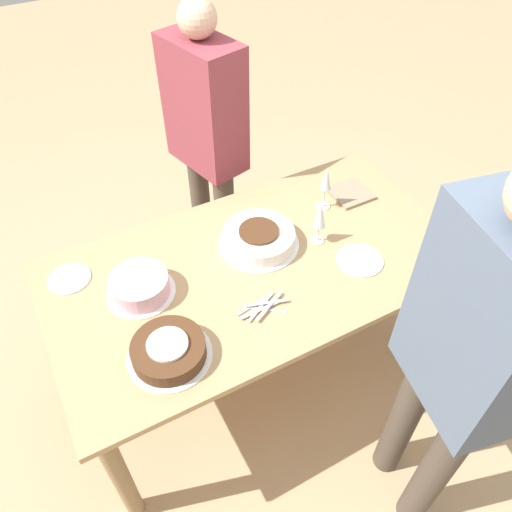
{
  "coord_description": "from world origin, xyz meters",
  "views": [
    {
      "loc": [
        -0.67,
        -1.25,
        2.24
      ],
      "look_at": [
        0.0,
        0.0,
        0.8
      ],
      "focal_mm": 35.0,
      "sensor_mm": 36.0,
      "label": 1
    }
  ],
  "objects_px": {
    "cake_front_chocolate": "(169,350)",
    "cake_back_decorated": "(140,286)",
    "wine_glass_near": "(321,217)",
    "person_watching": "(206,130)",
    "person_cutting": "(468,352)",
    "cake_center_white": "(259,238)",
    "wine_glass_far": "(326,181)"
  },
  "relations": [
    {
      "from": "cake_center_white",
      "to": "wine_glass_far",
      "type": "xyz_separation_m",
      "value": [
        0.38,
        0.08,
        0.11
      ]
    },
    {
      "from": "person_watching",
      "to": "person_cutting",
      "type": "bearing_deg",
      "value": -10.02
    },
    {
      "from": "cake_back_decorated",
      "to": "wine_glass_near",
      "type": "height_order",
      "value": "wine_glass_near"
    },
    {
      "from": "wine_glass_near",
      "to": "wine_glass_far",
      "type": "bearing_deg",
      "value": 50.87
    },
    {
      "from": "cake_back_decorated",
      "to": "wine_glass_near",
      "type": "xyz_separation_m",
      "value": [
        0.77,
        -0.08,
        0.1
      ]
    },
    {
      "from": "wine_glass_far",
      "to": "cake_center_white",
      "type": "bearing_deg",
      "value": -168.29
    },
    {
      "from": "wine_glass_near",
      "to": "cake_back_decorated",
      "type": "bearing_deg",
      "value": 173.93
    },
    {
      "from": "wine_glass_near",
      "to": "person_watching",
      "type": "xyz_separation_m",
      "value": [
        -0.17,
        0.77,
        0.04
      ]
    },
    {
      "from": "cake_center_white",
      "to": "wine_glass_near",
      "type": "bearing_deg",
      "value": -24.09
    },
    {
      "from": "cake_back_decorated",
      "to": "person_cutting",
      "type": "xyz_separation_m",
      "value": [
        0.72,
        -0.9,
        0.23
      ]
    },
    {
      "from": "cake_front_chocolate",
      "to": "cake_back_decorated",
      "type": "height_order",
      "value": "cake_back_decorated"
    },
    {
      "from": "wine_glass_near",
      "to": "person_watching",
      "type": "height_order",
      "value": "person_watching"
    },
    {
      "from": "cake_center_white",
      "to": "person_cutting",
      "type": "bearing_deg",
      "value": -78.82
    },
    {
      "from": "cake_center_white",
      "to": "cake_front_chocolate",
      "type": "distance_m",
      "value": 0.64
    },
    {
      "from": "cake_back_decorated",
      "to": "person_cutting",
      "type": "relative_size",
      "value": 0.16
    },
    {
      "from": "cake_front_chocolate",
      "to": "person_cutting",
      "type": "height_order",
      "value": "person_cutting"
    },
    {
      "from": "cake_center_white",
      "to": "person_cutting",
      "type": "relative_size",
      "value": 0.21
    },
    {
      "from": "cake_front_chocolate",
      "to": "wine_glass_far",
      "type": "bearing_deg",
      "value": 24.73
    },
    {
      "from": "cake_front_chocolate",
      "to": "wine_glass_far",
      "type": "relative_size",
      "value": 1.38
    },
    {
      "from": "wine_glass_near",
      "to": "wine_glass_far",
      "type": "height_order",
      "value": "wine_glass_far"
    },
    {
      "from": "person_cutting",
      "to": "person_watching",
      "type": "height_order",
      "value": "person_cutting"
    },
    {
      "from": "cake_back_decorated",
      "to": "wine_glass_near",
      "type": "distance_m",
      "value": 0.78
    },
    {
      "from": "cake_back_decorated",
      "to": "wine_glass_far",
      "type": "bearing_deg",
      "value": 6.35
    },
    {
      "from": "cake_front_chocolate",
      "to": "person_cutting",
      "type": "distance_m",
      "value": 0.96
    },
    {
      "from": "cake_center_white",
      "to": "cake_back_decorated",
      "type": "relative_size",
      "value": 1.29
    },
    {
      "from": "wine_glass_near",
      "to": "person_cutting",
      "type": "distance_m",
      "value": 0.83
    },
    {
      "from": "cake_back_decorated",
      "to": "person_cutting",
      "type": "height_order",
      "value": "person_cutting"
    },
    {
      "from": "wine_glass_near",
      "to": "wine_glass_far",
      "type": "xyz_separation_m",
      "value": [
        0.15,
        0.18,
        0.01
      ]
    },
    {
      "from": "wine_glass_near",
      "to": "wine_glass_far",
      "type": "relative_size",
      "value": 0.96
    },
    {
      "from": "cake_back_decorated",
      "to": "person_watching",
      "type": "relative_size",
      "value": 0.17
    },
    {
      "from": "cake_back_decorated",
      "to": "wine_glass_far",
      "type": "relative_size",
      "value": 1.23
    },
    {
      "from": "cake_front_chocolate",
      "to": "person_cutting",
      "type": "relative_size",
      "value": 0.18
    }
  ]
}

